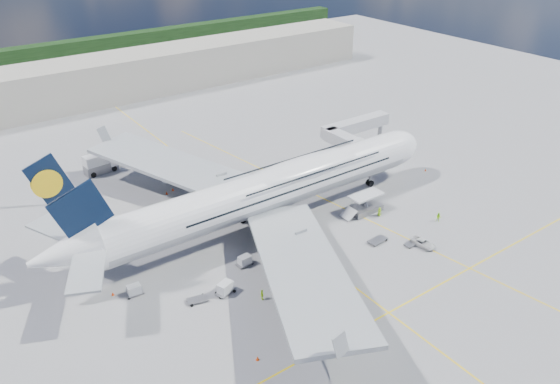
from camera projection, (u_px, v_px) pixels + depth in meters
ground at (303, 248)px, 92.08m from camera, size 300.00×300.00×0.00m
taxi_line_main at (303, 248)px, 92.08m from camera, size 0.25×220.00×0.01m
taxi_line_cross at (389, 313)px, 77.76m from camera, size 120.00×0.25×0.01m
taxi_line_diag at (328, 201)px, 106.40m from camera, size 14.16×99.06×0.01m
airliner at (270, 189)px, 96.11m from camera, size 77.26×79.15×23.71m
jet_bridge at (353, 133)px, 119.06m from camera, size 18.80×12.10×8.50m
cargo_loader at (365, 206)px, 102.16m from camera, size 8.53×3.20×3.67m
terminal at (102, 79)px, 157.23m from camera, size 180.00×16.00×12.00m
tree_line at (164, 39)px, 210.85m from camera, size 160.00×6.00×8.00m
dolly_row_a at (225, 288)px, 81.08m from camera, size 3.41×2.54×1.93m
dolly_row_b at (197, 299)px, 79.78m from camera, size 3.32×2.33×0.44m
dolly_row_c at (245, 260)px, 87.40m from camera, size 2.79×1.63×1.70m
dolly_back at (134, 290)px, 80.82m from camera, size 2.81×1.67×1.71m
dolly_nose_far at (412, 244)px, 92.73m from camera, size 2.64×1.47×0.38m
dolly_nose_near at (378, 240)px, 93.56m from camera, size 3.55×2.14×0.50m
baggage_tug at (294, 276)px, 83.89m from camera, size 3.34×2.18×1.92m
catering_truck_inner at (226, 190)px, 106.72m from camera, size 6.05×2.40×3.63m
catering_truck_outer at (100, 164)px, 116.62m from camera, size 7.29×3.15×4.27m
service_van at (423, 243)px, 92.38m from camera, size 2.49×4.55×1.21m
crew_nose at (343, 178)px, 113.00m from camera, size 0.76×0.77×1.79m
crew_loader at (438, 217)px, 99.17m from camera, size 1.06×1.13×1.84m
crew_wing at (262, 295)px, 79.87m from camera, size 0.69×1.12×1.79m
crew_van at (379, 212)px, 101.07m from camera, size 0.71×0.93×1.71m
crew_tug at (312, 295)px, 80.04m from camera, size 1.04×0.68×1.50m
cone_nose at (425, 170)px, 117.96m from camera, size 0.41×0.41×0.52m
cone_wing_left_inner at (173, 189)px, 110.08m from camera, size 0.46×0.46×0.59m
cone_wing_left_outer at (167, 193)px, 108.69m from camera, size 0.48×0.48×0.61m
cone_wing_right_inner at (326, 269)px, 86.52m from camera, size 0.39×0.39×0.49m
cone_wing_right_outer at (258, 358)px, 69.68m from camera, size 0.47×0.47×0.60m
cone_tail at (113, 294)px, 81.07m from camera, size 0.43×0.43×0.55m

